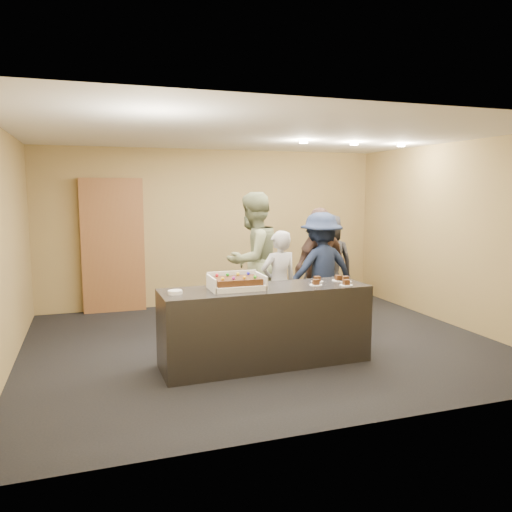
# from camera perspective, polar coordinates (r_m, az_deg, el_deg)

# --- Properties ---
(room) EXTENTS (6.04, 6.00, 2.70)m
(room) POSITION_cam_1_polar(r_m,az_deg,el_deg) (6.44, 0.62, 1.74)
(room) COLOR black
(room) RESTS_ON ground
(serving_counter) EXTENTS (2.42, 0.75, 0.90)m
(serving_counter) POSITION_cam_1_polar(r_m,az_deg,el_deg) (5.80, 1.09, -7.96)
(serving_counter) COLOR black
(serving_counter) RESTS_ON floor
(storage_cabinet) EXTENTS (1.00, 0.15, 2.20)m
(storage_cabinet) POSITION_cam_1_polar(r_m,az_deg,el_deg) (8.52, -16.03, 1.15)
(storage_cabinet) COLOR brown
(storage_cabinet) RESTS_ON floor
(cake_box) EXTENTS (0.60, 0.41, 0.18)m
(cake_box) POSITION_cam_1_polar(r_m,az_deg,el_deg) (5.61, -2.29, -3.34)
(cake_box) COLOR white
(cake_box) RESTS_ON serving_counter
(sheet_cake) EXTENTS (0.51, 0.35, 0.11)m
(sheet_cake) POSITION_cam_1_polar(r_m,az_deg,el_deg) (5.58, -2.23, -2.84)
(sheet_cake) COLOR #331C0B
(sheet_cake) RESTS_ON cake_box
(plate_stack) EXTENTS (0.15, 0.15, 0.04)m
(plate_stack) POSITION_cam_1_polar(r_m,az_deg,el_deg) (5.41, -9.23, -4.10)
(plate_stack) COLOR white
(plate_stack) RESTS_ON serving_counter
(slice_a) EXTENTS (0.15, 0.15, 0.07)m
(slice_a) POSITION_cam_1_polar(r_m,az_deg,el_deg) (5.86, 6.86, -3.10)
(slice_a) COLOR white
(slice_a) RESTS_ON serving_counter
(slice_b) EXTENTS (0.15, 0.15, 0.07)m
(slice_b) POSITION_cam_1_polar(r_m,az_deg,el_deg) (6.08, 7.01, -2.73)
(slice_b) COLOR white
(slice_b) RESTS_ON serving_counter
(slice_c) EXTENTS (0.15, 0.15, 0.07)m
(slice_c) POSITION_cam_1_polar(r_m,az_deg,el_deg) (5.90, 10.26, -3.10)
(slice_c) COLOR white
(slice_c) RESTS_ON serving_counter
(slice_d) EXTENTS (0.15, 0.15, 0.07)m
(slice_d) POSITION_cam_1_polar(r_m,az_deg,el_deg) (6.18, 9.38, -2.59)
(slice_d) COLOR white
(slice_d) RESTS_ON serving_counter
(slice_e) EXTENTS (0.15, 0.15, 0.07)m
(slice_e) POSITION_cam_1_polar(r_m,az_deg,el_deg) (6.14, 10.18, -2.69)
(slice_e) COLOR white
(slice_e) RESTS_ON serving_counter
(person_server_grey) EXTENTS (0.58, 0.43, 1.46)m
(person_server_grey) POSITION_cam_1_polar(r_m,az_deg,el_deg) (6.78, 2.65, -3.25)
(person_server_grey) COLOR #B0B1B6
(person_server_grey) RESTS_ON floor
(person_sage_man) EXTENTS (1.21, 1.13, 1.98)m
(person_sage_man) POSITION_cam_1_polar(r_m,az_deg,el_deg) (7.23, -0.36, -0.53)
(person_sage_man) COLOR gray
(person_sage_man) RESTS_ON floor
(person_navy_man) EXTENTS (1.14, 0.71, 1.68)m
(person_navy_man) POSITION_cam_1_polar(r_m,az_deg,el_deg) (7.36, 7.40, -1.59)
(person_navy_man) COLOR #18223C
(person_navy_man) RESTS_ON floor
(person_brown_extra) EXTENTS (1.11, 0.78, 1.75)m
(person_brown_extra) POSITION_cam_1_polar(r_m,az_deg,el_deg) (7.50, 7.39, -1.15)
(person_brown_extra) COLOR brown
(person_brown_extra) RESTS_ON floor
(person_dark_suit) EXTENTS (0.89, 0.68, 1.63)m
(person_dark_suit) POSITION_cam_1_polar(r_m,az_deg,el_deg) (8.22, 8.31, -0.85)
(person_dark_suit) COLOR #26262B
(person_dark_suit) RESTS_ON floor
(ceiling_spotlights) EXTENTS (1.72, 0.12, 0.03)m
(ceiling_spotlights) POSITION_cam_1_polar(r_m,az_deg,el_deg) (7.56, 11.15, 12.47)
(ceiling_spotlights) COLOR #FFEAC6
(ceiling_spotlights) RESTS_ON ceiling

